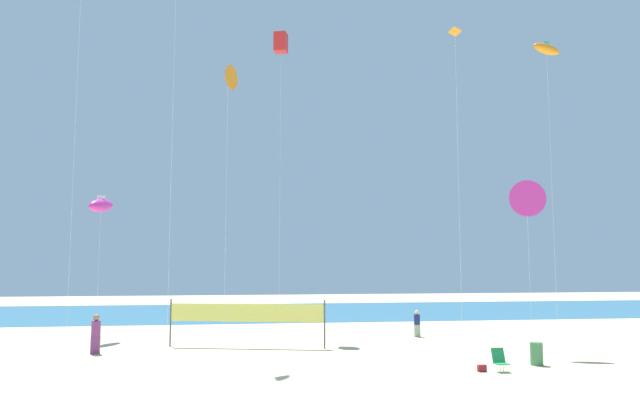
% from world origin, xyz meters
% --- Properties ---
extents(ground_plane, '(120.00, 120.00, 0.00)m').
position_xyz_m(ground_plane, '(0.00, 0.00, 0.00)').
color(ground_plane, beige).
extents(ocean_band, '(120.00, 20.00, 0.01)m').
position_xyz_m(ocean_band, '(0.00, 33.18, 0.00)').
color(ocean_band, teal).
rests_on(ocean_band, ground).
extents(beachgoer_plum_shirt, '(0.42, 0.42, 1.84)m').
position_xyz_m(beachgoer_plum_shirt, '(-8.95, 10.47, 0.98)').
color(beachgoer_plum_shirt, '#7A3872').
rests_on(beachgoer_plum_shirt, ground).
extents(beachgoer_navy_shirt, '(0.35, 0.35, 1.52)m').
position_xyz_m(beachgoer_navy_shirt, '(7.95, 14.54, 0.81)').
color(beachgoer_navy_shirt, '#99B28C').
rests_on(beachgoer_navy_shirt, ground).
extents(folding_beach_chair, '(0.52, 0.65, 0.89)m').
position_xyz_m(folding_beach_chair, '(7.90, 3.51, 0.47)').
color(folding_beach_chair, '#1E8C4C').
rests_on(folding_beach_chair, ground).
extents(trash_barrel, '(0.52, 0.52, 0.94)m').
position_xyz_m(trash_barrel, '(10.04, 4.63, 0.47)').
color(trash_barrel, '#3F7F4C').
rests_on(trash_barrel, ground).
extents(volleyball_net, '(7.79, 2.02, 2.40)m').
position_xyz_m(volleyball_net, '(-1.89, 11.60, 1.63)').
color(volleyball_net, '#4C4C51').
rests_on(volleyball_net, ground).
extents(beach_handbag, '(0.34, 0.17, 0.27)m').
position_xyz_m(beach_handbag, '(7.16, 3.54, 0.13)').
color(beach_handbag, maroon).
rests_on(beach_handbag, ground).
extents(kite_magenta_inflatable, '(1.49, 2.40, 8.13)m').
position_xyz_m(kite_magenta_inflatable, '(-10.21, 16.44, 7.53)').
color(kite_magenta_inflatable, silver).
rests_on(kite_magenta_inflatable, ground).
extents(kite_magenta_delta, '(1.80, 0.73, 8.26)m').
position_xyz_m(kite_magenta_delta, '(11.53, 7.89, 7.36)').
color(kite_magenta_delta, silver).
rests_on(kite_magenta_delta, ground).
extents(kite_red_box, '(0.98, 0.98, 18.90)m').
position_xyz_m(kite_red_box, '(0.21, 17.71, 18.25)').
color(kite_red_box, silver).
rests_on(kite_red_box, ground).
extents(kite_orange_diamond, '(0.54, 0.54, 13.79)m').
position_xyz_m(kite_orange_diamond, '(6.22, 3.11, 12.90)').
color(kite_orange_diamond, silver).
rests_on(kite_orange_diamond, ground).
extents(kite_pink_diamond, '(0.39, 0.40, 16.54)m').
position_xyz_m(kite_pink_diamond, '(-8.97, 5.40, 15.02)').
color(kite_pink_diamond, silver).
rests_on(kite_pink_diamond, ground).
extents(kite_orange_delta, '(0.91, 1.20, 13.56)m').
position_xyz_m(kite_orange_delta, '(-2.97, 8.52, 12.95)').
color(kite_orange_delta, silver).
rests_on(kite_orange_delta, ground).
extents(kite_orange_inflatable, '(1.60, 0.62, 15.89)m').
position_xyz_m(kite_orange_inflatable, '(13.60, 9.18, 15.43)').
color(kite_orange_inflatable, silver).
rests_on(kite_orange_inflatable, ground).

